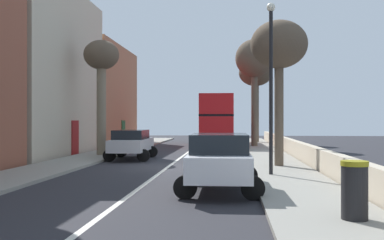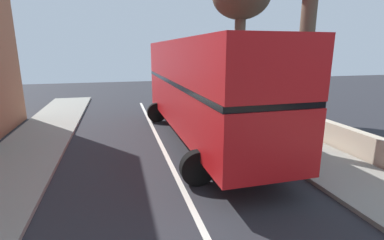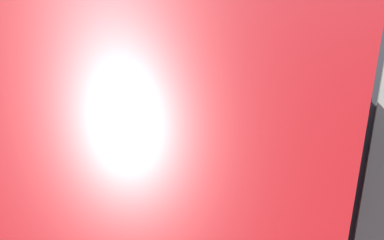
% 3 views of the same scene
% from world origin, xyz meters
% --- Properties ---
extents(ground_plane, '(84.00, 84.00, 0.00)m').
position_xyz_m(ground_plane, '(0.00, 0.00, 0.00)').
color(ground_plane, '#28282D').
extents(road_centre_line, '(0.16, 54.00, 0.01)m').
position_xyz_m(road_centre_line, '(0.00, 0.00, 0.00)').
color(road_centre_line, silver).
rests_on(road_centre_line, ground).
extents(sidewalk_left, '(2.60, 60.00, 0.12)m').
position_xyz_m(sidewalk_left, '(-4.90, 0.00, 0.06)').
color(sidewalk_left, gray).
rests_on(sidewalk_left, ground).
extents(sidewalk_right, '(2.60, 60.00, 0.12)m').
position_xyz_m(sidewalk_right, '(4.90, 0.00, 0.06)').
color(sidewalk_right, gray).
rests_on(sidewalk_right, ground).
extents(boundary_wall_right, '(0.36, 54.00, 0.96)m').
position_xyz_m(boundary_wall_right, '(6.45, 0.00, 0.48)').
color(boundary_wall_right, beige).
rests_on(boundary_wall_right, ground).
extents(double_decker_bus, '(3.66, 11.14, 4.06)m').
position_xyz_m(double_decker_bus, '(1.70, 17.51, 2.35)').
color(double_decker_bus, red).
rests_on(double_decker_bus, ground).
extents(parked_car_silver_left_0, '(2.47, 4.51, 1.59)m').
position_xyz_m(parked_car_silver_left_0, '(-2.50, 3.66, 0.92)').
color(parked_car_silver_left_0, '#B7BABF').
rests_on(parked_car_silver_left_0, ground).
extents(parked_car_white_right_1, '(2.46, 4.41, 1.71)m').
position_xyz_m(parked_car_white_right_1, '(2.50, -6.81, 0.97)').
color(parked_car_white_right_1, silver).
rests_on(parked_car_white_right_1, ground).
extents(street_tree_left_0, '(2.05, 2.05, 6.65)m').
position_xyz_m(street_tree_left_0, '(-4.67, 5.35, 5.34)').
color(street_tree_left_0, '#7A6B56').
rests_on(street_tree_left_0, sidewalk_left).
extents(street_tree_right_1, '(2.97, 2.97, 8.33)m').
position_xyz_m(street_tree_right_1, '(4.65, 15.18, 6.77)').
color(street_tree_right_1, brown).
rests_on(street_tree_right_1, sidewalk_right).
extents(street_tree_right_3, '(3.12, 3.12, 7.64)m').
position_xyz_m(street_tree_right_3, '(5.10, 21.63, 6.25)').
color(street_tree_right_3, brown).
rests_on(street_tree_right_3, sidewalk_right).
extents(street_tree_right_5, '(2.49, 2.49, 6.39)m').
position_xyz_m(street_tree_right_5, '(4.93, -0.13, 5.29)').
color(street_tree_right_5, brown).
rests_on(street_tree_right_5, sidewalk_right).
extents(lamppost_right, '(0.32, 0.32, 6.31)m').
position_xyz_m(lamppost_right, '(4.30, -3.38, 3.81)').
color(lamppost_right, black).
rests_on(lamppost_right, sidewalk_right).
extents(litter_bin_right, '(0.55, 0.55, 1.17)m').
position_xyz_m(litter_bin_right, '(5.30, -10.79, 0.71)').
color(litter_bin_right, black).
rests_on(litter_bin_right, sidewalk_right).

